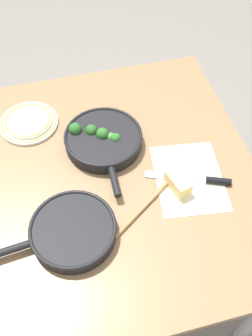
# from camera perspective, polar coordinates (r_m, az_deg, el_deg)

# --- Properties ---
(ground_plane) EXTENTS (14.00, 14.00, 0.00)m
(ground_plane) POSITION_cam_1_polar(r_m,az_deg,el_deg) (1.98, 0.00, -13.33)
(ground_plane) COLOR slate
(dining_table_red) EXTENTS (1.11, 0.92, 0.75)m
(dining_table_red) POSITION_cam_1_polar(r_m,az_deg,el_deg) (1.39, 0.00, -2.59)
(dining_table_red) COLOR olive
(dining_table_red) RESTS_ON ground_plane
(skillet_broccoli) EXTENTS (0.40, 0.29, 0.08)m
(skillet_broccoli) POSITION_cam_1_polar(r_m,az_deg,el_deg) (1.38, -3.57, 4.46)
(skillet_broccoli) COLOR black
(skillet_broccoli) RESTS_ON dining_table_red
(skillet_eggs) EXTENTS (0.27, 0.42, 0.05)m
(skillet_eggs) POSITION_cam_1_polar(r_m,az_deg,el_deg) (1.18, -8.22, -9.44)
(skillet_eggs) COLOR black
(skillet_eggs) RESTS_ON dining_table_red
(wooden_spoon) EXTENTS (0.24, 0.33, 0.02)m
(wooden_spoon) POSITION_cam_1_polar(r_m,az_deg,el_deg) (1.20, -0.38, -8.96)
(wooden_spoon) COLOR #A87A4C
(wooden_spoon) RESTS_ON dining_table_red
(parchment_sheet) EXTENTS (0.33, 0.27, 0.00)m
(parchment_sheet) POSITION_cam_1_polar(r_m,az_deg,el_deg) (1.32, 9.55, -1.45)
(parchment_sheet) COLOR beige
(parchment_sheet) RESTS_ON dining_table_red
(grater_knife) EXTENTS (0.14, 0.28, 0.02)m
(grater_knife) POSITION_cam_1_polar(r_m,az_deg,el_deg) (1.32, 11.22, -1.73)
(grater_knife) COLOR silver
(grater_knife) RESTS_ON dining_table_red
(cheese_block) EXTENTS (0.11, 0.07, 0.05)m
(cheese_block) POSITION_cam_1_polar(r_m,az_deg,el_deg) (1.27, 7.92, -2.26)
(cheese_block) COLOR #EFD67A
(cheese_block) RESTS_ON dining_table_red
(dinner_plate_stack) EXTENTS (0.23, 0.23, 0.03)m
(dinner_plate_stack) POSITION_cam_1_polar(r_m,az_deg,el_deg) (1.50, -14.64, 6.82)
(dinner_plate_stack) COLOR silver
(dinner_plate_stack) RESTS_ON dining_table_red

